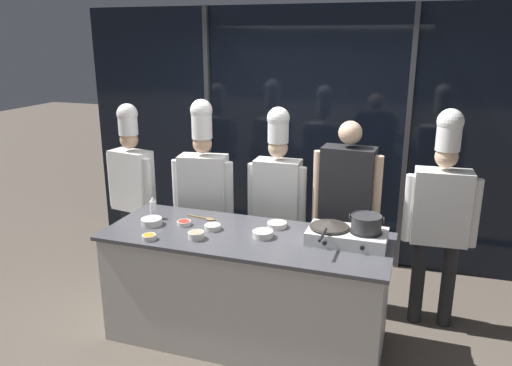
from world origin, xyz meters
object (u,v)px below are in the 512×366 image
chef_line (277,192)px  person_guest (347,199)px  prep_bowl_mushrooms (196,235)px  prep_bowl_rice (152,221)px  chef_head (132,180)px  prep_bowl_garlic (263,234)px  prep_bowl_chili_flakes (184,223)px  portable_stove (347,236)px  chef_pastry (441,208)px  prep_bowl_carrots (149,237)px  squeeze_bottle_clear (153,208)px  chef_sous (204,187)px  serving_spoon_slotted (207,218)px  prep_bowl_noodles (213,227)px  frying_pan (329,224)px  stock_pot (366,223)px  prep_bowl_shrimp (277,224)px

chef_line → person_guest: bearing=175.2°
prep_bowl_mushrooms → prep_bowl_rice: bearing=162.2°
chef_head → prep_bowl_garlic: bearing=165.9°
prep_bowl_chili_flakes → chef_head: (-0.89, 0.65, 0.10)m
portable_stove → chef_pastry: 0.91m
prep_bowl_carrots → prep_bowl_chili_flakes: (0.11, 0.36, -0.00)m
squeeze_bottle_clear → prep_bowl_mushrooms: 0.61m
prep_bowl_carrots → person_guest: 1.69m
chef_line → person_guest: (0.63, -0.04, 0.01)m
prep_bowl_garlic → chef_sous: bearing=139.5°
person_guest → serving_spoon_slotted: bearing=28.0°
squeeze_bottle_clear → chef_pastry: bearing=15.2°
chef_pastry → chef_line: bearing=-5.3°
prep_bowl_mushrooms → chef_sous: size_ratio=0.07×
prep_bowl_garlic → prep_bowl_chili_flakes: bearing=176.8°
prep_bowl_mushrooms → serving_spoon_slotted: 0.42m
chef_line → prep_bowl_noodles: bearing=65.1°
portable_stove → prep_bowl_chili_flakes: size_ratio=5.02×
prep_bowl_mushrooms → prep_bowl_noodles: prep_bowl_mushrooms is taller
frying_pan → person_guest: bearing=87.2°
chef_sous → person_guest: size_ratio=1.08×
prep_bowl_mushrooms → frying_pan: bearing=16.7°
stock_pot → serving_spoon_slotted: (-1.32, 0.12, -0.17)m
stock_pot → prep_bowl_rice: bearing=-175.2°
squeeze_bottle_clear → prep_bowl_rice: bearing=-65.7°
prep_bowl_noodles → prep_bowl_chili_flakes: prep_bowl_noodles is taller
prep_bowl_mushrooms → prep_bowl_shrimp: size_ratio=0.78×
prep_bowl_mushrooms → chef_line: size_ratio=0.07×
person_guest → prep_bowl_noodles: bearing=39.6°
prep_bowl_shrimp → person_guest: person_guest is taller
prep_bowl_garlic → chef_pastry: bearing=29.4°
prep_bowl_noodles → portable_stove: bearing=4.3°
serving_spoon_slotted → chef_sous: size_ratio=0.15×
chef_sous → chef_pastry: bearing=172.2°
stock_pot → person_guest: bearing=110.9°
chef_line → person_guest: size_ratio=1.05×
prep_bowl_garlic → prep_bowl_noodles: bearing=176.9°
portable_stove → serving_spoon_slotted: 1.20m
prep_bowl_carrots → chef_pastry: (2.08, 1.04, 0.12)m
portable_stove → serving_spoon_slotted: bearing=174.3°
frying_pan → serving_spoon_slotted: 1.07m
prep_bowl_shrimp → serving_spoon_slotted: prep_bowl_shrimp is taller
portable_stove → prep_bowl_shrimp: bearing=167.0°
prep_bowl_carrots → prep_bowl_shrimp: size_ratio=0.67×
prep_bowl_carrots → prep_bowl_mushrooms: bearing=21.0°
squeeze_bottle_clear → prep_bowl_chili_flakes: squeeze_bottle_clear is taller
serving_spoon_slotted → prep_bowl_mushrooms: bearing=-76.8°
prep_bowl_rice → prep_bowl_shrimp: bearing=15.7°
stock_pot → squeeze_bottle_clear: stock_pot is taller
prep_bowl_carrots → serving_spoon_slotted: 0.59m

